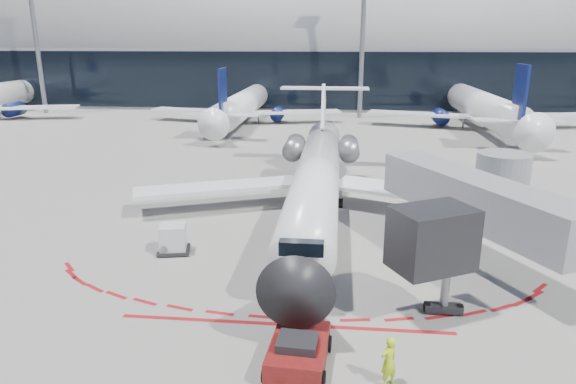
# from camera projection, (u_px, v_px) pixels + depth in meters

# --- Properties ---
(ground) EXTENTS (260.00, 260.00, 0.00)m
(ground) POSITION_uv_depth(u_px,v_px,m) (304.00, 228.00, 32.36)
(ground) COLOR gray
(ground) RESTS_ON ground
(apron_centerline) EXTENTS (0.25, 40.00, 0.01)m
(apron_centerline) POSITION_uv_depth(u_px,v_px,m) (306.00, 217.00, 34.27)
(apron_centerline) COLOR silver
(apron_centerline) RESTS_ON ground
(apron_stop_bar) EXTENTS (14.00, 0.25, 0.01)m
(apron_stop_bar) POSITION_uv_depth(u_px,v_px,m) (285.00, 324.00, 21.40)
(apron_stop_bar) COLOR maroon
(apron_stop_bar) RESTS_ON ground
(terminal_building) EXTENTS (150.00, 24.15, 24.00)m
(terminal_building) POSITION_uv_depth(u_px,v_px,m) (330.00, 56.00, 91.85)
(terminal_building) COLOR gray
(terminal_building) RESTS_ON ground
(jet_bridge) EXTENTS (10.03, 15.20, 4.90)m
(jet_bridge) POSITION_uv_depth(u_px,v_px,m) (482.00, 202.00, 27.69)
(jet_bridge) COLOR gray
(jet_bridge) RESTS_ON ground
(light_mast_west) EXTENTS (0.70, 0.70, 25.00)m
(light_mast_west) POSITION_uv_depth(u_px,v_px,m) (35.00, 32.00, 78.85)
(light_mast_west) COLOR gray
(light_mast_west) RESTS_ON ground
(light_mast_centre) EXTENTS (0.70, 0.70, 25.00)m
(light_mast_centre) POSITION_uv_depth(u_px,v_px,m) (363.00, 31.00, 74.05)
(light_mast_centre) COLOR gray
(light_mast_centre) RESTS_ON ground
(regional_jet) EXTENTS (25.28, 31.18, 7.81)m
(regional_jet) POSITION_uv_depth(u_px,v_px,m) (317.00, 177.00, 34.26)
(regional_jet) COLOR white
(regional_jet) RESTS_ON ground
(pushback_tug) EXTENTS (2.38, 5.15, 1.32)m
(pushback_tug) POSITION_uv_depth(u_px,v_px,m) (298.00, 352.00, 18.53)
(pushback_tug) COLOR #57100C
(pushback_tug) RESTS_ON ground
(ramp_worker) EXTENTS (0.80, 0.76, 1.85)m
(ramp_worker) POSITION_uv_depth(u_px,v_px,m) (389.00, 361.00, 17.44)
(ramp_worker) COLOR #C5EA18
(ramp_worker) RESTS_ON ground
(uld_container) EXTENTS (2.00, 1.80, 1.62)m
(uld_container) POSITION_uv_depth(u_px,v_px,m) (173.00, 239.00, 28.37)
(uld_container) COLOR black
(uld_container) RESTS_ON ground
(safety_cone_left) EXTENTS (0.34, 0.34, 0.47)m
(safety_cone_left) POSITION_uv_depth(u_px,v_px,m) (176.00, 224.00, 32.36)
(safety_cone_left) COLOR red
(safety_cone_left) RESTS_ON ground
(bg_airliner_1) EXTENTS (31.82, 33.69, 10.29)m
(bg_airliner_1) POSITION_uv_depth(u_px,v_px,m) (244.00, 85.00, 71.93)
(bg_airliner_1) COLOR white
(bg_airliner_1) RESTS_ON ground
(bg_airliner_2) EXTENTS (34.57, 36.60, 11.18)m
(bg_airliner_2) POSITION_uv_depth(u_px,v_px,m) (483.00, 85.00, 67.38)
(bg_airliner_2) COLOR white
(bg_airliner_2) RESTS_ON ground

